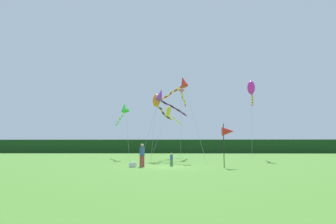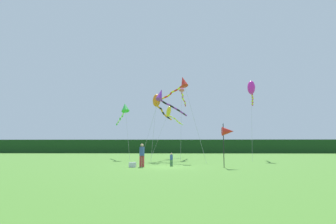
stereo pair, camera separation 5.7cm
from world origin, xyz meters
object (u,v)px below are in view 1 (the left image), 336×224
object	(u,v)px
cooler_box	(133,165)
kite_green	(124,110)
banner_flag_pole	(228,132)
kite_yellow	(170,113)
kite_red	(181,84)
kite_magenta	(251,89)
kite_rainbow	(182,91)
person_child	(171,159)
person_adult	(142,154)
kite_purple	(164,98)
kite_orange	(158,102)

from	to	relation	value
cooler_box	kite_green	distance (m)	15.25
banner_flag_pole	kite_green	xyz separation A→B (m)	(-10.72, 13.76, 3.57)
kite_yellow	kite_red	distance (m)	9.13
kite_magenta	kite_rainbow	world-z (taller)	kite_rainbow
person_child	kite_rainbow	size ratio (longest dim) A/B	0.11
kite_yellow	banner_flag_pole	bearing A→B (deg)	-74.77
kite_green	kite_rainbow	size ratio (longest dim) A/B	0.78
cooler_box	kite_rainbow	distance (m)	18.18
person_adult	kite_green	world-z (taller)	kite_green
kite_purple	person_child	bearing A→B (deg)	-83.18
banner_flag_pole	cooler_box	bearing A→B (deg)	178.57
person_child	cooler_box	distance (m)	3.37
kite_purple	kite_yellow	bearing A→B (deg)	85.93
kite_green	kite_magenta	distance (m)	16.21
kite_purple	cooler_box	bearing A→B (deg)	-101.52
kite_green	kite_orange	distance (m)	5.25
person_child	kite_red	world-z (taller)	kite_red
kite_yellow	kite_orange	xyz separation A→B (m)	(-1.35, -6.80, 0.52)
person_child	kite_purple	size ratio (longest dim) A/B	0.13
person_child	kite_yellow	distance (m)	17.25
kite_yellow	kite_rainbow	size ratio (longest dim) A/B	0.75
kite_magenta	kite_rainbow	xyz separation A→B (m)	(-8.45, 3.11, 0.35)
cooler_box	kite_purple	distance (m)	12.26
kite_green	kite_red	world-z (taller)	kite_red
person_child	kite_orange	size ratio (longest dim) A/B	0.14
kite_green	kite_rainbow	xyz separation A→B (m)	(7.53, 1.74, 2.68)
kite_magenta	person_child	bearing A→B (deg)	-132.00
kite_orange	kite_rainbow	world-z (taller)	kite_rainbow
cooler_box	kite_orange	distance (m)	12.83
kite_orange	kite_purple	size ratio (longest dim) A/B	0.92
kite_red	kite_yellow	bearing A→B (deg)	99.16
kite_red	person_adult	bearing A→B (deg)	-110.89
cooler_box	kite_orange	size ratio (longest dim) A/B	0.07
person_child	kite_red	xyz separation A→B (m)	(0.96, 7.56, 8.01)
kite_orange	kite_rainbow	distance (m)	5.77
person_adult	cooler_box	distance (m)	1.14
kite_orange	kite_yellow	bearing A→B (deg)	78.81
cooler_box	kite_orange	world-z (taller)	kite_orange
kite_magenta	kite_orange	distance (m)	11.70
person_child	cooler_box	bearing A→B (deg)	-154.42
person_child	kite_green	xyz separation A→B (m)	(-6.29, 12.13, 5.72)
kite_magenta	kite_red	world-z (taller)	kite_magenta
banner_flag_pole	person_adult	bearing A→B (deg)	175.21
kite_green	kite_rainbow	distance (m)	8.18
kite_magenta	kite_rainbow	bearing A→B (deg)	159.80
person_child	kite_red	distance (m)	11.06
kite_green	person_child	bearing A→B (deg)	-62.58
kite_yellow	kite_red	size ratio (longest dim) A/B	0.78
kite_yellow	kite_rainbow	bearing A→B (deg)	-54.97
kite_rainbow	kite_purple	distance (m)	6.17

